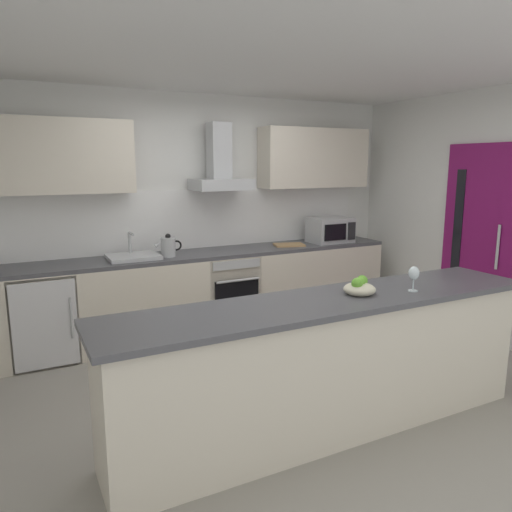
{
  "coord_description": "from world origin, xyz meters",
  "views": [
    {
      "loc": [
        -1.89,
        -3.29,
        1.84
      ],
      "look_at": [
        -0.01,
        0.38,
        1.05
      ],
      "focal_mm": 33.79,
      "sensor_mm": 36.0,
      "label": 1
    }
  ],
  "objects": [
    {
      "name": "chopping_board",
      "position": [
        0.99,
        1.48,
        0.91
      ],
      "size": [
        0.39,
        0.3,
        0.02
      ],
      "primitive_type": "cube",
      "rotation": [
        0.0,
        0.0,
        -0.26
      ],
      "color": "tan",
      "rests_on": "counter_back"
    },
    {
      "name": "ground",
      "position": [
        0.0,
        0.0,
        -0.01
      ],
      "size": [
        5.94,
        4.69,
        0.02
      ],
      "primitive_type": "cube",
      "color": "gray"
    },
    {
      "name": "counter_back",
      "position": [
        0.0,
        1.53,
        0.45
      ],
      "size": [
        4.35,
        0.6,
        0.9
      ],
      "color": "beige",
      "rests_on": "ground"
    },
    {
      "name": "wall_right",
      "position": [
        2.53,
        0.0,
        1.3
      ],
      "size": [
        0.12,
        4.69,
        2.6
      ],
      "primitive_type": "cube",
      "color": "white",
      "rests_on": "ground"
    },
    {
      "name": "sink",
      "position": [
        -0.82,
        1.51,
        0.93
      ],
      "size": [
        0.5,
        0.4,
        0.26
      ],
      "color": "silver",
      "rests_on": "counter_back"
    },
    {
      "name": "oven",
      "position": [
        0.19,
        1.5,
        0.46
      ],
      "size": [
        0.6,
        0.62,
        0.8
      ],
      "color": "slate",
      "rests_on": "ground"
    },
    {
      "name": "fruit_bowl",
      "position": [
        0.2,
        -0.76,
        1.0
      ],
      "size": [
        0.22,
        0.22,
        0.13
      ],
      "color": "beige",
      "rests_on": "counter_island"
    },
    {
      "name": "counter_island",
      "position": [
        -0.03,
        -0.76,
        0.48
      ],
      "size": [
        3.17,
        0.64,
        0.96
      ],
      "color": "beige",
      "rests_on": "ground"
    },
    {
      "name": "side_door",
      "position": [
        2.45,
        0.09,
        1.03
      ],
      "size": [
        0.08,
        0.85,
        2.05
      ],
      "color": "#7A1456",
      "rests_on": "ground"
    },
    {
      "name": "refrigerator",
      "position": [
        -1.7,
        1.5,
        0.43
      ],
      "size": [
        0.58,
        0.6,
        0.85
      ],
      "color": "white",
      "rests_on": "ground"
    },
    {
      "name": "kettle",
      "position": [
        -0.47,
        1.47,
        1.01
      ],
      "size": [
        0.29,
        0.15,
        0.24
      ],
      "color": "#B7BABC",
      "rests_on": "counter_back"
    },
    {
      "name": "ceiling",
      "position": [
        0.0,
        0.0,
        2.61
      ],
      "size": [
        5.94,
        4.69,
        0.02
      ],
      "primitive_type": "cube",
      "color": "white"
    },
    {
      "name": "range_hood",
      "position": [
        0.19,
        1.63,
        1.79
      ],
      "size": [
        0.62,
        0.45,
        0.72
      ],
      "color": "#B7BABC"
    },
    {
      "name": "wine_glass",
      "position": [
        0.59,
        -0.87,
        1.08
      ],
      "size": [
        0.08,
        0.08,
        0.18
      ],
      "color": "silver",
      "rests_on": "counter_island"
    },
    {
      "name": "wall_back",
      "position": [
        0.0,
        1.91,
        1.3
      ],
      "size": [
        5.94,
        0.12,
        2.6
      ],
      "primitive_type": "cube",
      "color": "white",
      "rests_on": "ground"
    },
    {
      "name": "upper_cabinets",
      "position": [
        0.0,
        1.68,
        1.91
      ],
      "size": [
        4.29,
        0.32,
        0.7
      ],
      "color": "beige"
    },
    {
      "name": "microwave",
      "position": [
        1.57,
        1.47,
        1.05
      ],
      "size": [
        0.5,
        0.38,
        0.3
      ],
      "color": "#B7BABC",
      "rests_on": "counter_back"
    },
    {
      "name": "backsplash_tile",
      "position": [
        0.0,
        1.83,
        1.23
      ],
      "size": [
        4.2,
        0.02,
        0.66
      ],
      "primitive_type": "cube",
      "color": "white"
    }
  ]
}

